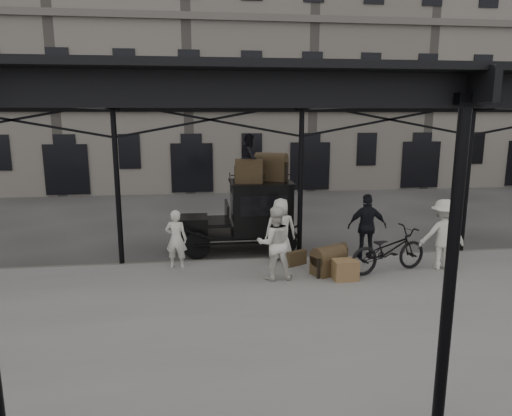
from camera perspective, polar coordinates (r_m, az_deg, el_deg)
The scene contains 18 objects.
ground at distance 11.57m, azimuth 7.55°, elevation -9.72°, with size 120.00×120.00×0.00m, color #383533.
platform at distance 9.78m, azimuth 10.58°, elevation -13.48°, with size 28.00×8.00×0.15m, color slate.
canopy at distance 9.14m, azimuth 11.12°, elevation 13.96°, with size 22.50×9.00×4.74m.
building_frontage at distance 28.69m, azimuth -1.51°, elevation 17.25°, with size 64.00×8.00×14.00m, color slate.
taxi at distance 14.13m, azimuth -0.69°, elevation -0.58°, with size 3.65×1.55×2.18m.
porter_left at distance 12.31m, azimuth -9.95°, elevation -3.85°, with size 0.58×0.38×1.59m, color beige.
porter_midleft at distance 11.30m, azimuth 2.36°, elevation -4.40°, with size 0.90×0.70×1.85m, color silver.
porter_centre at distance 12.81m, azimuth 3.09°, elevation -2.67°, with size 0.86×0.56×1.76m, color silver.
porter_official at distance 13.27m, azimuth 13.71°, elevation -2.26°, with size 1.09×0.45×1.86m, color black.
porter_right at distance 13.01m, azimuth 22.30°, elevation -3.07°, with size 1.21×0.70×1.87m, color beige.
bicycle at distance 12.36m, azimuth 16.21°, elevation -5.06°, with size 0.78×2.25×1.18m, color black.
porter_roof at distance 13.77m, azimuth -0.79°, elevation 6.30°, with size 0.71×0.55×1.46m, color black.
steamer_trunk_roof_near at distance 13.66m, azimuth -0.92°, elevation 4.43°, with size 0.81×0.50×0.60m, color #4B3A23, non-canonical shape.
steamer_trunk_roof_far at distance 14.20m, azimuth 1.90°, elevation 4.93°, with size 0.97×0.59×0.71m, color #4B3A23, non-canonical shape.
steamer_trunk_platform at distance 11.98m, azimuth 9.02°, elevation -6.69°, with size 0.84×0.51×0.61m, color #4B3A23, non-canonical shape.
wicker_hamper at distance 11.66m, azimuth 11.06°, elevation -7.58°, with size 0.60×0.45×0.50m, color #926943.
suitcase_upright at distance 13.11m, azimuth 11.00°, elevation -5.51°, with size 0.15×0.60×0.45m, color #4B3A23.
suitcase_flat at distance 12.54m, azimuth 5.10°, elevation -6.26°, with size 0.60×0.15×0.40m, color #4B3A23.
Camera 1 is at (-2.80, -10.41, 4.19)m, focal length 32.00 mm.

